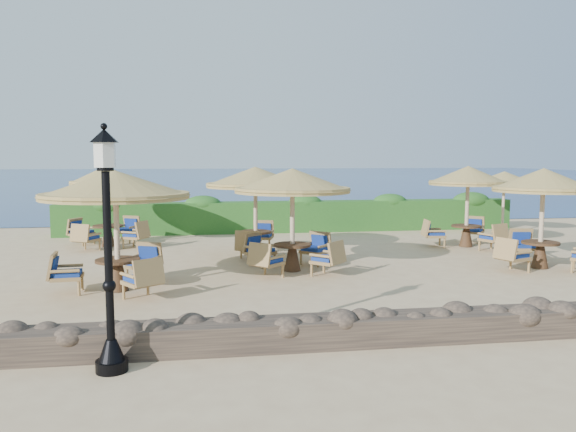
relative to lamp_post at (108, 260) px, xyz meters
The scene contains 12 objects.
ground 8.47m from the lamp_post, 54.78° to the left, with size 120.00×120.00×0.00m, color tan.
sea 76.97m from the lamp_post, 86.42° to the left, with size 160.00×160.00×0.00m, color navy.
hedge 14.83m from the lamp_post, 71.08° to the left, with size 18.00×0.90×1.20m, color #1E4F19.
stone_wall 5.02m from the lamp_post, ahead, with size 15.00×0.65×0.44m, color brown.
lamp_post is the anchor object (origin of this frame).
extra_parasol 17.41m from the lamp_post, 43.60° to the left, with size 2.30×2.30×2.41m.
cafe_set_0 4.88m from the lamp_post, 96.95° to the left, with size 3.23×3.23×2.65m.
cafe_set_1 7.31m from the lamp_post, 60.88° to the left, with size 3.00×3.00×2.65m.
cafe_set_2 11.64m from the lamp_post, 29.59° to the left, with size 2.73×2.73×2.65m.
cafe_set_3 11.41m from the lamp_post, 99.16° to the left, with size 2.80×2.80×2.65m.
cafe_set_4 9.51m from the lamp_post, 72.44° to the left, with size 2.99×2.99×2.65m.
cafe_set_5 13.64m from the lamp_post, 43.75° to the left, with size 2.71×2.75×2.65m.
Camera 1 is at (-3.54, -14.55, 2.94)m, focal length 35.00 mm.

